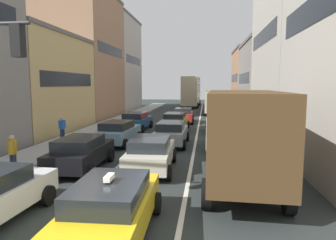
{
  "coord_description": "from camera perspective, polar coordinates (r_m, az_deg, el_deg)",
  "views": [
    {
      "loc": [
        2.35,
        -6.66,
        3.82
      ],
      "look_at": [
        0.0,
        12.0,
        1.6
      ],
      "focal_mm": 32.3,
      "sensor_mm": 36.0,
      "label": 1
    }
  ],
  "objects": [
    {
      "name": "pedestrian_mid_sidewalk",
      "position": [
        21.56,
        -19.35,
        -1.31
      ],
      "size": [
        0.34,
        0.48,
        1.66
      ],
      "rotation": [
        0.0,
        0.0,
        2.61
      ],
      "color": "#262D47",
      "rests_on": "ground"
    },
    {
      "name": "lane_stripe_right",
      "position": [
        26.94,
        5.72,
        -1.45
      ],
      "size": [
        0.16,
        60.0,
        0.01
      ],
      "primitive_type": "cube",
      "color": "silver",
      "rests_on": "ground"
    },
    {
      "name": "building_row_right",
      "position": [
        27.8,
        23.28,
        9.93
      ],
      "size": [
        7.2,
        43.9,
        13.47
      ],
      "rotation": [
        0.0,
        0.0,
        -1.57
      ],
      "color": "#9E7556",
      "rests_on": "ground"
    },
    {
      "name": "bus_mid_queue_primary",
      "position": [
        40.05,
        8.91,
        3.7
      ],
      "size": [
        2.95,
        10.55,
        2.9
      ],
      "rotation": [
        0.0,
        0.0,
        1.55
      ],
      "color": "#BFB793",
      "rests_on": "ground"
    },
    {
      "name": "building_row_left",
      "position": [
        32.69,
        -19.27,
        11.15
      ],
      "size": [
        7.2,
        43.9,
        14.29
      ],
      "rotation": [
        0.0,
        0.0,
        1.57
      ],
      "color": "gray",
      "rests_on": "ground"
    },
    {
      "name": "bus_far_queue_secondary",
      "position": [
        51.49,
        4.42,
        5.6
      ],
      "size": [
        3.01,
        10.56,
        5.06
      ],
      "rotation": [
        0.0,
        0.0,
        1.54
      ],
      "color": "#BFB793",
      "rests_on": "ground"
    },
    {
      "name": "lane_stripe_left",
      "position": [
        27.23,
        -1.45,
        -1.33
      ],
      "size": [
        0.16,
        60.0,
        0.01
      ],
      "primitive_type": "cube",
      "color": "silver",
      "rests_on": "ground"
    },
    {
      "name": "taxi_centre_lane_front",
      "position": [
        7.9,
        -10.61,
        -15.86
      ],
      "size": [
        2.16,
        4.35,
        1.66
      ],
      "rotation": [
        0.0,
        0.0,
        1.6
      ],
      "color": "yellow",
      "rests_on": "ground"
    },
    {
      "name": "sedan_right_lane_behind_truck",
      "position": [
        18.54,
        10.76,
        -2.77
      ],
      "size": [
        2.23,
        4.38,
        1.49
      ],
      "rotation": [
        0.0,
        0.0,
        1.52
      ],
      "color": "#19592D",
      "rests_on": "ground"
    },
    {
      "name": "sedan_centre_lane_fifth",
      "position": [
        30.17,
        2.92,
        0.97
      ],
      "size": [
        2.15,
        4.35,
        1.49
      ],
      "rotation": [
        0.0,
        0.0,
        1.6
      ],
      "color": "#A51E1E",
      "rests_on": "ground"
    },
    {
      "name": "sidewalk_left",
      "position": [
        28.4,
        -11.47,
        -0.99
      ],
      "size": [
        2.6,
        64.0,
        0.14
      ],
      "primitive_type": "cube",
      "color": "#A0A0A0",
      "rests_on": "ground"
    },
    {
      "name": "removalist_box_truck",
      "position": [
        11.51,
        13.81,
        -2.69
      ],
      "size": [
        2.92,
        7.78,
        3.58
      ],
      "rotation": [
        0.0,
        0.0,
        1.54
      ],
      "color": "#B7B29E",
      "rests_on": "ground"
    },
    {
      "name": "coupe_centre_lane_fourth",
      "position": [
        25.03,
        1.37,
        -0.21
      ],
      "size": [
        2.17,
        4.35,
        1.49
      ],
      "rotation": [
        0.0,
        0.0,
        1.54
      ],
      "color": "#B29319",
      "rests_on": "ground"
    },
    {
      "name": "wagon_right_lane_far",
      "position": [
        24.35,
        9.64,
        -0.5
      ],
      "size": [
        2.18,
        4.36,
        1.49
      ],
      "rotation": [
        0.0,
        0.0,
        1.6
      ],
      "color": "silver",
      "rests_on": "ground"
    },
    {
      "name": "wagon_left_lane_second",
      "position": [
        14.19,
        -16.11,
        -5.84
      ],
      "size": [
        2.14,
        4.34,
        1.49
      ],
      "rotation": [
        0.0,
        0.0,
        1.59
      ],
      "color": "black",
      "rests_on": "ground"
    },
    {
      "name": "pedestrian_near_kerb",
      "position": [
        14.75,
        -27.27,
        -5.26
      ],
      "size": [
        0.52,
        0.34,
        1.66
      ],
      "rotation": [
        0.0,
        0.0,
        1.26
      ],
      "color": "#262D47",
      "rests_on": "ground"
    },
    {
      "name": "sedan_left_lane_fourth",
      "position": [
        25.48,
        -6.05,
        -0.12
      ],
      "size": [
        2.27,
        4.4,
        1.49
      ],
      "rotation": [
        0.0,
        0.0,
        1.51
      ],
      "color": "#194C8C",
      "rests_on": "ground"
    },
    {
      "name": "sedan_left_lane_third",
      "position": [
        19.58,
        -9.43,
        -2.24
      ],
      "size": [
        2.28,
        4.4,
        1.49
      ],
      "rotation": [
        0.0,
        0.0,
        1.51
      ],
      "color": "#759EB7",
      "rests_on": "ground"
    },
    {
      "name": "hatchback_centre_lane_third",
      "position": [
        19.07,
        0.61,
        -2.39
      ],
      "size": [
        2.1,
        4.32,
        1.49
      ],
      "rotation": [
        0.0,
        0.0,
        1.56
      ],
      "color": "gray",
      "rests_on": "ground"
    },
    {
      "name": "sedan_centre_lane_second",
      "position": [
        13.54,
        -3.26,
        -6.18
      ],
      "size": [
        2.18,
        4.36,
        1.49
      ],
      "rotation": [
        0.0,
        0.0,
        1.61
      ],
      "color": "beige",
      "rests_on": "ground"
    }
  ]
}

